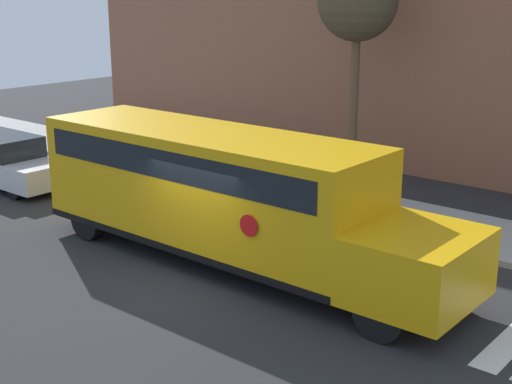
% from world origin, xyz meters
% --- Properties ---
extents(ground_plane, '(60.00, 60.00, 0.00)m').
position_xyz_m(ground_plane, '(0.00, 0.00, 0.00)').
color(ground_plane, '#28282B').
extents(sidewalk_strip, '(44.00, 3.00, 0.15)m').
position_xyz_m(sidewalk_strip, '(0.00, 6.50, 0.07)').
color(sidewalk_strip, '#9E9E99').
rests_on(sidewalk_strip, ground).
extents(building_backdrop, '(32.00, 4.00, 10.57)m').
position_xyz_m(building_backdrop, '(0.00, 13.00, 5.29)').
color(building_backdrop, '#935B42').
rests_on(building_backdrop, ground).
extents(school_bus, '(10.68, 2.57, 2.97)m').
position_xyz_m(school_bus, '(-0.34, 1.32, 1.70)').
color(school_bus, '#EAA80F').
rests_on(school_bus, ground).
extents(parked_car, '(4.77, 1.74, 1.59)m').
position_xyz_m(parked_car, '(-10.05, 1.76, 0.78)').
color(parked_car, silver).
rests_on(parked_car, ground).
extents(tree_near_sidewalk, '(2.43, 2.43, 6.89)m').
position_xyz_m(tree_near_sidewalk, '(-1.67, 8.85, 5.60)').
color(tree_near_sidewalk, brown).
rests_on(tree_near_sidewalk, ground).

